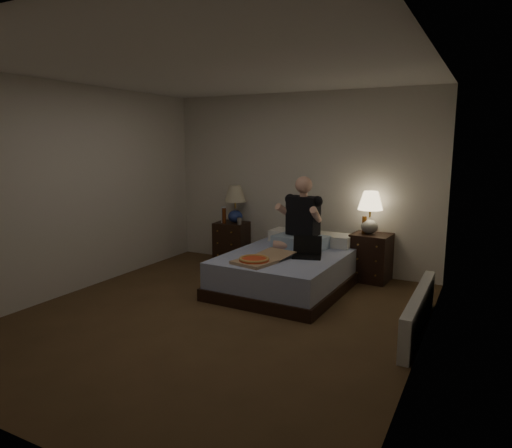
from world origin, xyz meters
The scene contains 19 objects.
floor centered at (0.00, 0.00, 0.00)m, with size 4.00×4.50×0.00m, color brown.
ceiling centered at (0.00, 0.00, 2.50)m, with size 4.00×4.50×0.00m, color white.
wall_back centered at (0.00, 2.25, 1.25)m, with size 4.00×2.50×0.00m, color silver.
wall_front centered at (0.00, -2.25, 1.25)m, with size 4.00×2.50×0.00m, color silver.
wall_left centered at (-2.00, 0.00, 1.25)m, with size 4.50×2.50×0.00m, color silver.
wall_right centered at (2.00, 0.00, 1.25)m, with size 4.50×2.50×0.00m, color silver.
bed centered at (0.28, 1.22, 0.23)m, with size 1.36×1.81×0.45m, color #6278C4.
nightstand_left centered at (-1.01, 2.05, 0.31)m, with size 0.47×0.42×0.61m, color black.
nightstand_right centered at (1.11, 2.05, 0.31)m, with size 0.48×0.43×0.63m, color black.
lamp_left centered at (-0.95, 2.05, 0.89)m, with size 0.32×0.32×0.56m, color navy, non-canonical shape.
lamp_right centered at (1.08, 2.05, 0.91)m, with size 0.32×0.32×0.56m, color gray, non-canonical shape.
water_bottle centered at (-1.10, 1.95, 0.74)m, with size 0.07×0.07×0.25m, color silver.
soda_can centered at (-0.82, 1.94, 0.66)m, with size 0.07×0.07×0.10m, color #A0A09B.
beer_bottle_left centered at (-1.07, 1.92, 0.73)m, with size 0.06×0.06×0.23m, color #5A260C.
beer_bottle_right centered at (1.01, 2.03, 0.74)m, with size 0.06×0.06×0.23m, color #532D0B.
person centered at (0.31, 1.57, 0.92)m, with size 0.66×0.52×0.93m, color black, non-canonical shape.
laptop centered at (0.56, 1.14, 0.57)m, with size 0.34×0.28×0.24m, color black, non-canonical shape.
pizza_box centered at (0.13, 0.60, 0.49)m, with size 0.40×0.76×0.08m, color tan, non-canonical shape.
radiator centered at (1.93, 0.59, 0.20)m, with size 0.10×1.60×0.40m, color silver.
Camera 1 is at (2.47, -3.84, 1.81)m, focal length 32.00 mm.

